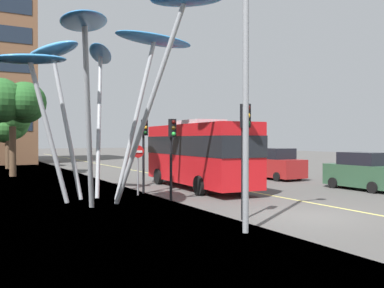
{
  "coord_description": "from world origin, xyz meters",
  "views": [
    {
      "loc": [
        -10.75,
        -11.11,
        2.74
      ],
      "look_at": [
        -0.65,
        7.55,
        2.5
      ],
      "focal_mm": 39.29,
      "sensor_mm": 36.0,
      "label": 1
    }
  ],
  "objects_px": {
    "street_lamp": "(254,52)",
    "traffic_light_kerb_near": "(245,136)",
    "red_bus": "(198,151)",
    "car_parked_far": "(274,164)",
    "no_entry_sign": "(138,162)",
    "leaf_sculpture": "(99,52)",
    "car_parked_mid": "(363,172)",
    "car_side_street": "(221,160)",
    "traffic_light_island_mid": "(144,140)",
    "traffic_light_kerb_far": "(172,142)"
  },
  "relations": [
    {
      "from": "car_side_street",
      "to": "street_lamp",
      "type": "xyz_separation_m",
      "value": [
        -11.03,
        -19.22,
        4.29
      ]
    },
    {
      "from": "street_lamp",
      "to": "leaf_sculpture",
      "type": "bearing_deg",
      "value": 107.4
    },
    {
      "from": "car_side_street",
      "to": "leaf_sculpture",
      "type": "bearing_deg",
      "value": -139.7
    },
    {
      "from": "traffic_light_kerb_near",
      "to": "traffic_light_island_mid",
      "type": "bearing_deg",
      "value": 92.54
    },
    {
      "from": "car_parked_far",
      "to": "car_side_street",
      "type": "distance_m",
      "value": 6.5
    },
    {
      "from": "traffic_light_kerb_near",
      "to": "car_parked_mid",
      "type": "distance_m",
      "value": 11.6
    },
    {
      "from": "traffic_light_kerb_far",
      "to": "car_side_street",
      "type": "distance_m",
      "value": 16.42
    },
    {
      "from": "leaf_sculpture",
      "to": "car_parked_mid",
      "type": "height_order",
      "value": "leaf_sculpture"
    },
    {
      "from": "traffic_light_kerb_far",
      "to": "no_entry_sign",
      "type": "distance_m",
      "value": 2.78
    },
    {
      "from": "traffic_light_island_mid",
      "to": "street_lamp",
      "type": "relative_size",
      "value": 0.44
    },
    {
      "from": "traffic_light_island_mid",
      "to": "car_parked_far",
      "type": "bearing_deg",
      "value": 15.58
    },
    {
      "from": "leaf_sculpture",
      "to": "street_lamp",
      "type": "bearing_deg",
      "value": -72.6
    },
    {
      "from": "traffic_light_kerb_far",
      "to": "red_bus",
      "type": "bearing_deg",
      "value": 47.32
    },
    {
      "from": "red_bus",
      "to": "traffic_light_island_mid",
      "type": "distance_m",
      "value": 3.58
    },
    {
      "from": "car_parked_far",
      "to": "street_lamp",
      "type": "height_order",
      "value": "street_lamp"
    },
    {
      "from": "traffic_light_island_mid",
      "to": "leaf_sculpture",
      "type": "bearing_deg",
      "value": -146.31
    },
    {
      "from": "street_lamp",
      "to": "traffic_light_kerb_near",
      "type": "bearing_deg",
      "value": 63.87
    },
    {
      "from": "traffic_light_kerb_near",
      "to": "car_side_street",
      "type": "distance_m",
      "value": 20.5
    },
    {
      "from": "traffic_light_kerb_far",
      "to": "traffic_light_island_mid",
      "type": "xyz_separation_m",
      "value": [
        -0.12,
        2.99,
        0.07
      ]
    },
    {
      "from": "car_parked_far",
      "to": "no_entry_sign",
      "type": "distance_m",
      "value": 11.92
    },
    {
      "from": "car_parked_far",
      "to": "car_side_street",
      "type": "xyz_separation_m",
      "value": [
        -0.24,
        6.5,
        0.03
      ]
    },
    {
      "from": "traffic_light_kerb_near",
      "to": "traffic_light_island_mid",
      "type": "relative_size",
      "value": 1.05
    },
    {
      "from": "traffic_light_kerb_far",
      "to": "street_lamp",
      "type": "bearing_deg",
      "value": -94.45
    },
    {
      "from": "traffic_light_kerb_far",
      "to": "car_parked_mid",
      "type": "height_order",
      "value": "traffic_light_kerb_far"
    },
    {
      "from": "leaf_sculpture",
      "to": "car_parked_far",
      "type": "distance_m",
      "value": 15.57
    },
    {
      "from": "traffic_light_kerb_far",
      "to": "no_entry_sign",
      "type": "xyz_separation_m",
      "value": [
        -0.63,
        2.51,
        -1.0
      ]
    },
    {
      "from": "red_bus",
      "to": "leaf_sculpture",
      "type": "bearing_deg",
      "value": -158.06
    },
    {
      "from": "traffic_light_kerb_far",
      "to": "street_lamp",
      "type": "height_order",
      "value": "street_lamp"
    },
    {
      "from": "car_parked_mid",
      "to": "car_parked_far",
      "type": "xyz_separation_m",
      "value": [
        -0.23,
        7.17,
        0.04
      ]
    },
    {
      "from": "car_parked_mid",
      "to": "traffic_light_island_mid",
      "type": "bearing_deg",
      "value": 159.53
    },
    {
      "from": "car_parked_far",
      "to": "car_parked_mid",
      "type": "bearing_deg",
      "value": -88.12
    },
    {
      "from": "red_bus",
      "to": "street_lamp",
      "type": "height_order",
      "value": "street_lamp"
    },
    {
      "from": "traffic_light_island_mid",
      "to": "car_parked_mid",
      "type": "xyz_separation_m",
      "value": [
        11.09,
        -4.14,
        -1.74
      ]
    },
    {
      "from": "red_bus",
      "to": "car_parked_mid",
      "type": "distance_m",
      "value": 9.07
    },
    {
      "from": "traffic_light_island_mid",
      "to": "car_parked_mid",
      "type": "distance_m",
      "value": 11.97
    },
    {
      "from": "red_bus",
      "to": "no_entry_sign",
      "type": "bearing_deg",
      "value": -164.26
    },
    {
      "from": "traffic_light_kerb_near",
      "to": "street_lamp",
      "type": "relative_size",
      "value": 0.46
    },
    {
      "from": "red_bus",
      "to": "car_parked_far",
      "type": "relative_size",
      "value": 2.16
    },
    {
      "from": "red_bus",
      "to": "traffic_light_kerb_near",
      "type": "bearing_deg",
      "value": -109.48
    },
    {
      "from": "leaf_sculpture",
      "to": "car_side_street",
      "type": "xyz_separation_m",
      "value": [
        13.47,
        11.42,
        -5.48
      ]
    },
    {
      "from": "leaf_sculpture",
      "to": "no_entry_sign",
      "type": "distance_m",
      "value": 5.59
    },
    {
      "from": "no_entry_sign",
      "to": "street_lamp",
      "type": "bearing_deg",
      "value": -89.33
    },
    {
      "from": "car_side_street",
      "to": "street_lamp",
      "type": "distance_m",
      "value": 22.57
    },
    {
      "from": "traffic_light_island_mid",
      "to": "street_lamp",
      "type": "xyz_separation_m",
      "value": [
        -0.4,
        -9.69,
        2.62
      ]
    },
    {
      "from": "leaf_sculpture",
      "to": "car_parked_mid",
      "type": "relative_size",
      "value": 2.66
    },
    {
      "from": "car_parked_mid",
      "to": "car_parked_far",
      "type": "bearing_deg",
      "value": 91.88
    },
    {
      "from": "traffic_light_kerb_near",
      "to": "traffic_light_island_mid",
      "type": "distance_m",
      "value": 8.14
    },
    {
      "from": "street_lamp",
      "to": "traffic_light_kerb_far",
      "type": "bearing_deg",
      "value": 85.55
    },
    {
      "from": "red_bus",
      "to": "street_lamp",
      "type": "distance_m",
      "value": 11.51
    },
    {
      "from": "red_bus",
      "to": "street_lamp",
      "type": "xyz_separation_m",
      "value": [
        -3.87,
        -10.34,
        3.25
      ]
    }
  ]
}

